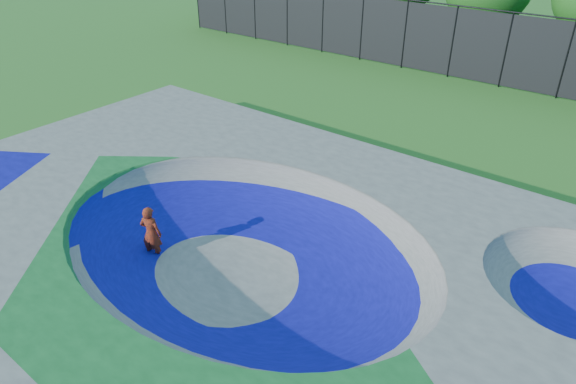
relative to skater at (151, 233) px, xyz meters
name	(u,v)px	position (x,y,z in m)	size (l,w,h in m)	color
ground	(244,277)	(2.65, 0.96, -0.87)	(120.00, 120.00, 0.00)	#28601A
skate_deck	(243,256)	(2.65, 0.96, -0.12)	(22.00, 14.00, 1.50)	gray
skater	(151,233)	(0.00, 0.00, 0.00)	(0.63, 0.42, 1.74)	red
skateboard	(155,257)	(0.00, 0.00, -0.84)	(0.78, 0.22, 0.05)	black
fence	(506,49)	(2.65, 21.96, 1.23)	(48.09, 0.09, 4.04)	black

